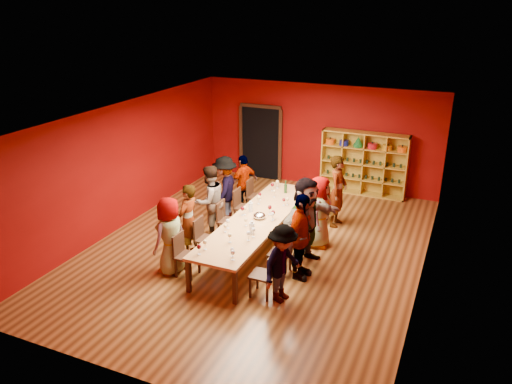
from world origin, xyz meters
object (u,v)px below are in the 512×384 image
at_px(chair_person_right_2, 294,238).
at_px(tasting_table, 258,220).
at_px(chair_person_right_1, 284,251).
at_px(spittoon_bowl, 259,216).
at_px(chair_person_left_2, 225,218).
at_px(shelving_unit, 364,160).
at_px(chair_person_right_0, 266,273).
at_px(person_left_4, 244,183).
at_px(person_right_1, 301,237).
at_px(person_left_1, 188,220).
at_px(person_right_2, 306,221).
at_px(chair_person_left_4, 254,194).
at_px(chair_person_left_1, 203,236).
at_px(chair_person_left_0, 183,252).
at_px(person_left_0, 170,236).
at_px(wine_bottle, 286,188).
at_px(person_left_3, 225,189).
at_px(chair_person_right_3, 307,223).
at_px(person_left_2, 210,201).
at_px(chair_person_right_4, 322,204).
at_px(chair_person_left_3, 241,205).
at_px(person_right_4, 338,191).
at_px(person_right_3, 319,212).

bearing_deg(chair_person_right_2, tasting_table, 170.44).
distance_m(chair_person_right_1, spittoon_bowl, 1.19).
bearing_deg(chair_person_left_2, shelving_unit, 60.74).
xyz_separation_m(shelving_unit, chair_person_right_0, (-0.49, -6.02, -0.49)).
relative_size(chair_person_left_2, person_left_4, 0.59).
bearing_deg(person_right_1, person_left_1, 94.08).
bearing_deg(person_right_2, spittoon_bowl, 105.18).
relative_size(shelving_unit, chair_person_right_0, 2.70).
height_order(chair_person_left_4, spittoon_bowl, same).
bearing_deg(chair_person_left_1, chair_person_left_0, -90.00).
distance_m(person_left_0, chair_person_right_2, 2.60).
distance_m(spittoon_bowl, wine_bottle, 1.67).
bearing_deg(spittoon_bowl, chair_person_right_0, -62.86).
bearing_deg(person_right_2, person_left_3, 85.44).
height_order(person_left_1, person_right_1, person_right_1).
distance_m(person_right_2, wine_bottle, 2.11).
bearing_deg(chair_person_left_1, chair_person_right_3, 39.70).
bearing_deg(chair_person_right_1, chair_person_left_1, -178.99).
xyz_separation_m(person_left_1, spittoon_bowl, (1.32, 0.80, 0.01)).
height_order(person_left_2, chair_person_right_0, person_left_2).
bearing_deg(person_left_0, chair_person_right_0, 98.73).
xyz_separation_m(person_left_4, chair_person_right_4, (2.10, 0.07, -0.26)).
relative_size(person_left_3, person_right_2, 0.89).
distance_m(chair_person_right_0, chair_person_right_2, 1.55).
relative_size(person_left_1, chair_person_right_3, 1.81).
relative_size(chair_person_left_3, person_right_2, 0.47).
distance_m(chair_person_left_0, person_left_2, 1.91).
distance_m(chair_person_left_1, person_left_3, 1.98).
height_order(chair_person_right_4, wine_bottle, wine_bottle).
distance_m(chair_person_left_1, person_left_2, 1.16).
xyz_separation_m(chair_person_right_2, spittoon_bowl, (-0.86, 0.12, 0.32)).
distance_m(chair_person_left_1, chair_person_right_0, 2.02).
xyz_separation_m(chair_person_right_3, spittoon_bowl, (-0.86, -0.71, 0.32)).
xyz_separation_m(chair_person_right_0, wine_bottle, (-0.87, 3.34, 0.37)).
distance_m(chair_person_right_1, chair_person_right_2, 0.64).
bearing_deg(person_left_1, person_right_4, 139.40).
bearing_deg(person_right_3, chair_person_left_0, 135.13).
height_order(person_right_1, chair_person_right_4, person_right_1).
distance_m(person_left_0, person_right_3, 3.34).
xyz_separation_m(chair_person_left_4, chair_person_right_2, (1.82, -2.01, 0.00)).
distance_m(person_left_2, person_left_4, 1.66).
relative_size(chair_person_right_1, chair_person_right_2, 1.00).
relative_size(person_left_3, person_right_1, 0.94).
bearing_deg(person_left_4, chair_person_left_0, 29.03).
height_order(chair_person_left_0, chair_person_right_2, same).
height_order(chair_person_right_1, wine_bottle, wine_bottle).
bearing_deg(person_left_1, person_right_2, 107.70).
relative_size(person_left_2, spittoon_bowl, 6.17).
height_order(person_left_4, chair_person_right_0, person_left_4).
xyz_separation_m(chair_person_left_1, chair_person_right_0, (1.82, -0.88, 0.00)).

